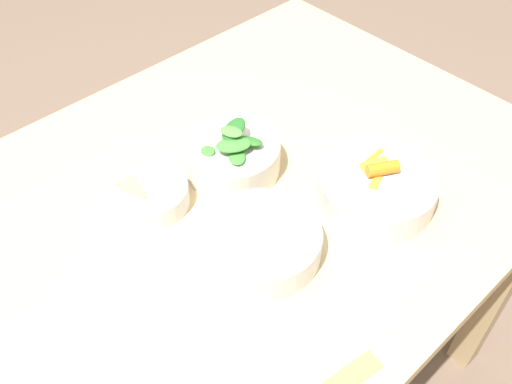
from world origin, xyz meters
TOP-DOWN VIEW (x-y plane):
  - dining_table at (0.00, 0.00)m, footprint 1.30×0.81m
  - bowl_carrots at (-0.25, 0.17)m, footprint 0.20×0.20m
  - bowl_greens at (-0.12, -0.04)m, footprint 0.16×0.16m
  - bowl_beans_hotdog at (-0.03, 0.12)m, footprint 0.18×0.18m
  - bowl_cookies at (0.03, -0.07)m, footprint 0.12×0.12m

SIDE VIEW (x-z plane):
  - dining_table at x=0.00m, z-range 0.26..1.01m
  - bowl_cookies at x=0.03m, z-range 0.75..0.80m
  - bowl_beans_hotdog at x=-0.03m, z-range 0.75..0.80m
  - bowl_carrots at x=-0.25m, z-range 0.74..0.82m
  - bowl_greens at x=-0.12m, z-range 0.74..0.83m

